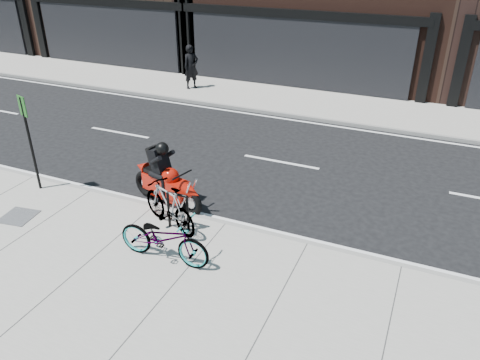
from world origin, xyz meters
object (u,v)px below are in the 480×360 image
at_px(pedestrian, 191,67).
at_px(sign_post, 29,135).
at_px(bike_rack, 178,208).
at_px(bicycle_rear, 169,206).
at_px(bicycle_front, 164,238).
at_px(motorcycle, 169,182).
at_px(utility_grate, 18,216).

relative_size(pedestrian, sign_post, 0.74).
distance_m(bike_rack, bicycle_rear, 0.23).
bearing_deg(pedestrian, bicycle_front, -119.93).
xyz_separation_m(bicycle_front, motorcycle, (-1.15, 2.10, 0.04)).
xyz_separation_m(motorcycle, utility_grate, (-3.00, -2.10, -0.57)).
relative_size(bicycle_front, pedestrian, 1.09).
bearing_deg(sign_post, pedestrian, 112.69).
height_order(bike_rack, motorcycle, motorcycle).
relative_size(bicycle_rear, utility_grate, 2.47).
bearing_deg(sign_post, utility_grate, -47.74).
bearing_deg(utility_grate, bicycle_front, -0.11).
bearing_deg(bicycle_rear, bicycle_front, 49.38).
height_order(motorcycle, utility_grate, motorcycle).
bearing_deg(bicycle_rear, bike_rack, 112.95).
distance_m(bicycle_front, bicycle_rear, 1.26).
bearing_deg(bicycle_front, bike_rack, 15.21).
xyz_separation_m(utility_grate, sign_post, (-0.59, 1.32, 1.52)).
bearing_deg(bicycle_rear, sign_post, -69.79).
height_order(motorcycle, pedestrian, pedestrian).
relative_size(bicycle_rear, pedestrian, 0.98).
bearing_deg(bicycle_rear, motorcycle, -125.96).
relative_size(bike_rack, bicycle_rear, 0.50).
bearing_deg(utility_grate, bicycle_rear, 17.34).
bearing_deg(pedestrian, utility_grate, -139.23).
bearing_deg(bicycle_front, sign_post, 73.32).
distance_m(bicycle_front, utility_grate, 4.18).
bearing_deg(bike_rack, bicycle_front, -73.76).
distance_m(motorcycle, utility_grate, 3.70).
distance_m(bike_rack, bicycle_front, 1.18).
height_order(bike_rack, bicycle_front, bicycle_front).
relative_size(motorcycle, utility_grate, 3.06).
distance_m(bicycle_front, sign_post, 5.02).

